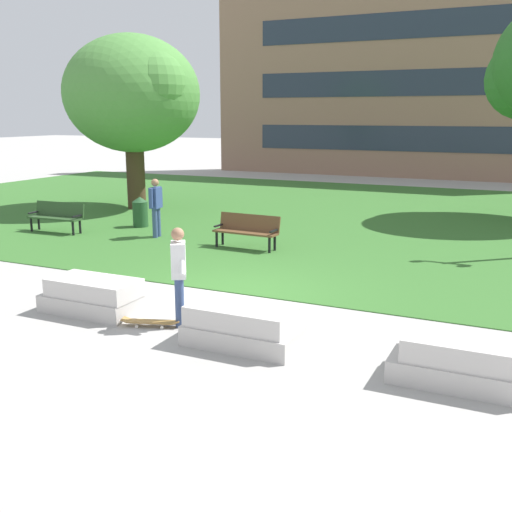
{
  "coord_description": "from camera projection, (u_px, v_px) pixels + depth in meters",
  "views": [
    {
      "loc": [
        5.3,
        -10.35,
        3.55
      ],
      "look_at": [
        1.14,
        -1.4,
        1.2
      ],
      "focal_mm": 42.0,
      "sensor_mm": 36.0,
      "label": 1
    }
  ],
  "objects": [
    {
      "name": "building_facade_distant",
      "position": [
        413.0,
        52.0,
        32.74
      ],
      "size": [
        23.43,
        1.03,
        13.69
      ],
      "color": "#8E6B56",
      "rests_on": "ground"
    },
    {
      "name": "ground_plane",
      "position": [
        234.0,
        294.0,
        12.13
      ],
      "size": [
        140.0,
        140.0,
        0.0
      ],
      "primitive_type": "plane",
      "color": "#A3A09B"
    },
    {
      "name": "concrete_block_left",
      "position": [
        242.0,
        327.0,
        9.35
      ],
      "size": [
        1.8,
        0.9,
        0.64
      ],
      "color": "#BCB7B2",
      "rests_on": "ground"
    },
    {
      "name": "concrete_block_right",
      "position": [
        463.0,
        362.0,
        8.01
      ],
      "size": [
        1.82,
        0.9,
        0.64
      ],
      "color": "#BCB7B2",
      "rests_on": "ground"
    },
    {
      "name": "park_bench_far_left",
      "position": [
        57.0,
        215.0,
        18.26
      ],
      "size": [
        1.82,
        0.59,
        0.9
      ],
      "color": "#284723",
      "rests_on": "grass_lawn"
    },
    {
      "name": "tree_near_left",
      "position": [
        131.0,
        96.0,
        22.08
      ],
      "size": [
        5.25,
        5.0,
        6.37
      ],
      "color": "#42301E",
      "rests_on": "grass_lawn"
    },
    {
      "name": "skateboard",
      "position": [
        151.0,
        322.0,
        10.24
      ],
      "size": [
        1.03,
        0.51,
        0.14
      ],
      "color": "olive",
      "rests_on": "ground"
    },
    {
      "name": "park_bench_near_left",
      "position": [
        247.0,
        229.0,
        16.06
      ],
      "size": [
        1.82,
        0.61,
        0.9
      ],
      "color": "brown",
      "rests_on": "grass_lawn"
    },
    {
      "name": "person_bystander_near_lawn",
      "position": [
        156.0,
        205.0,
        17.39
      ],
      "size": [
        0.29,
        0.65,
        1.71
      ],
      "color": "#384C7A",
      "rests_on": "grass_lawn"
    },
    {
      "name": "person_skateboarder",
      "position": [
        179.0,
        271.0,
        10.1
      ],
      "size": [
        0.53,
        0.54,
        1.71
      ],
      "color": "#384C7A",
      "rests_on": "ground"
    },
    {
      "name": "trash_bin",
      "position": [
        140.0,
        212.0,
        19.12
      ],
      "size": [
        0.49,
        0.49,
        0.96
      ],
      "color": "#234C28",
      "rests_on": "grass_lawn"
    },
    {
      "name": "concrete_block_center",
      "position": [
        93.0,
        296.0,
        10.92
      ],
      "size": [
        1.81,
        0.9,
        0.64
      ],
      "color": "#BCB7B2",
      "rests_on": "ground"
    },
    {
      "name": "grass_lawn",
      "position": [
        364.0,
        218.0,
        20.95
      ],
      "size": [
        40.0,
        20.0,
        0.02
      ],
      "primitive_type": "cube",
      "color": "#336628",
      "rests_on": "ground"
    }
  ]
}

